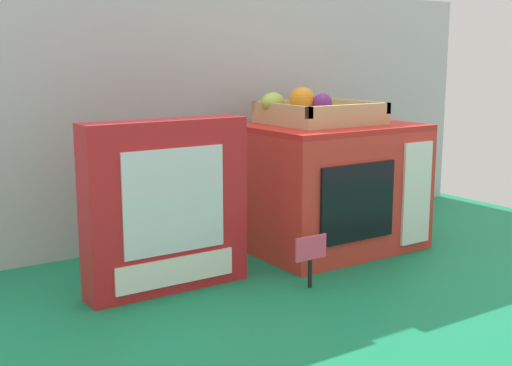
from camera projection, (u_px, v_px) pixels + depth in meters
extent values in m
plane|color=#147A4C|center=(281.00, 263.00, 1.39)|extent=(1.70, 1.70, 0.00)
cube|color=#B7BABF|center=(210.00, 114.00, 1.58)|extent=(1.61, 0.03, 0.58)
cube|color=red|center=(329.00, 189.00, 1.50)|extent=(0.37, 0.28, 0.27)
cube|color=red|center=(330.00, 127.00, 1.47)|extent=(0.37, 0.28, 0.01)
cube|color=black|center=(358.00, 203.00, 1.35)|extent=(0.19, 0.01, 0.16)
cube|color=white|center=(417.00, 193.00, 1.45)|extent=(0.08, 0.01, 0.22)
cube|color=tan|center=(320.00, 118.00, 1.48)|extent=(0.23, 0.21, 0.02)
cube|color=tan|center=(350.00, 110.00, 1.40)|extent=(0.23, 0.01, 0.02)
cube|color=tan|center=(294.00, 105.00, 1.56)|extent=(0.23, 0.01, 0.02)
cube|color=tan|center=(281.00, 110.00, 1.42)|extent=(0.01, 0.21, 0.02)
cube|color=tan|center=(357.00, 105.00, 1.54)|extent=(0.01, 0.21, 0.02)
sphere|color=#72287F|center=(322.00, 103.00, 1.46)|extent=(0.04, 0.04, 0.04)
ellipsoid|color=#9EC647|center=(273.00, 103.00, 1.47)|extent=(0.08, 0.07, 0.05)
sphere|color=orange|center=(302.00, 100.00, 1.47)|extent=(0.06, 0.06, 0.06)
cube|color=red|center=(166.00, 206.00, 1.21)|extent=(0.31, 0.07, 0.32)
cube|color=silver|center=(175.00, 201.00, 1.18)|extent=(0.20, 0.00, 0.19)
cube|color=white|center=(176.00, 271.00, 1.20)|extent=(0.23, 0.00, 0.05)
cylinder|color=black|center=(310.00, 273.00, 1.24)|extent=(0.01, 0.01, 0.06)
cube|color=#F44C6B|center=(311.00, 248.00, 1.23)|extent=(0.07, 0.00, 0.05)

